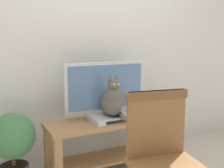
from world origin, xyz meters
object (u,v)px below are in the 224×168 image
(cat, at_px, (112,100))
(book_stack, at_px, (150,108))
(tv, at_px, (106,89))
(wooden_chair, at_px, (164,153))
(media_box, at_px, (111,118))
(tv_stand, at_px, (110,135))
(potted_plant, at_px, (13,145))

(cat, bearing_deg, book_stack, 3.58)
(tv, xyz_separation_m, book_stack, (0.45, -0.14, -0.22))
(wooden_chair, distance_m, book_stack, 1.07)
(tv, relative_size, wooden_chair, 0.88)
(media_box, distance_m, cat, 0.18)
(tv, bearing_deg, book_stack, -17.57)
(tv_stand, bearing_deg, tv, 89.98)
(tv_stand, distance_m, wooden_chair, 1.00)
(cat, distance_m, book_stack, 0.48)
(media_box, bearing_deg, cat, -85.90)
(cat, bearing_deg, wooden_chair, -94.41)
(book_stack, bearing_deg, tv_stand, 173.54)
(tv, bearing_deg, tv_stand, -90.02)
(media_box, relative_size, potted_plant, 0.56)
(tv_stand, xyz_separation_m, cat, (-0.02, -0.08, 0.37))
(tv, distance_m, potted_plant, 1.01)
(wooden_chair, bearing_deg, tv, 85.45)
(tv_stand, xyz_separation_m, media_box, (-0.02, -0.06, 0.20))
(media_box, relative_size, book_stack, 1.49)
(tv_stand, xyz_separation_m, potted_plant, (-0.92, 0.05, 0.05))
(media_box, bearing_deg, wooden_chair, -94.25)
(tv_stand, xyz_separation_m, wooden_chair, (-0.08, -0.98, 0.20))
(wooden_chair, xyz_separation_m, book_stack, (0.53, 0.93, 0.04))
(potted_plant, bearing_deg, wooden_chair, -50.97)
(tv_stand, bearing_deg, book_stack, -6.46)
(tv, bearing_deg, wooden_chair, -94.55)
(cat, bearing_deg, media_box, 94.10)
(tv, height_order, potted_plant, tv)
(wooden_chair, distance_m, potted_plant, 1.33)
(cat, distance_m, potted_plant, 0.97)
(tv, distance_m, book_stack, 0.52)
(media_box, distance_m, potted_plant, 0.92)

